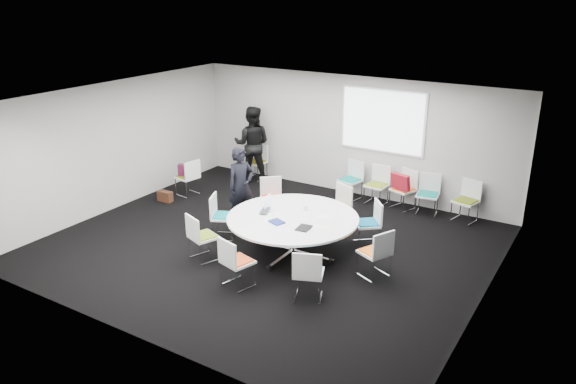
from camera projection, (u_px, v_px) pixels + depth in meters
The scene contains 31 objects.
room_shell at pixel (272, 177), 10.28m from camera, with size 8.08×7.08×2.88m.
conference_table at pixel (293, 225), 10.30m from camera, with size 2.42×2.42×0.73m.
projection_screen at pixel (382, 121), 12.54m from camera, with size 1.90×0.03×1.35m, color white.
chair_ring_a at pixel (374, 262), 9.56m from camera, with size 0.60×0.61×0.88m.
chair_ring_b at pixel (367, 232), 10.72m from camera, with size 0.64×0.64×0.88m.
chair_ring_c at pixel (337, 214), 11.54m from camera, with size 0.58×0.57×0.88m.
chair_ring_d at pixel (272, 206), 11.95m from camera, with size 0.64×0.64×0.88m.
chair_ring_e at pixel (224, 224), 11.05m from camera, with size 0.60×0.60×0.88m.
chair_ring_f at pixel (203, 245), 10.15m from camera, with size 0.59×0.58×0.88m.
chair_ring_g at pixel (237, 271), 9.24m from camera, with size 0.56×0.55×0.88m.
chair_ring_h at pixel (308, 283), 8.87m from camera, with size 0.59×0.59×0.88m.
chair_back_a at pixel (350, 187), 13.10m from camera, with size 0.54×0.53×0.88m.
chair_back_b at pixel (376, 192), 12.77m from camera, with size 0.49×0.48×0.88m.
chair_back_c at pixel (403, 197), 12.50m from camera, with size 0.59×0.58×0.88m.
chair_back_d at pixel (427, 202), 12.20m from camera, with size 0.52×0.51×0.88m.
chair_back_e at pixel (465, 209), 11.83m from camera, with size 0.55×0.54×0.88m.
chair_spare_left at pixel (188, 184), 13.30m from camera, with size 0.52×0.53×0.88m.
chair_person_back at pixel (256, 168), 14.45m from camera, with size 0.49×0.48×0.88m.
person_main at pixel (241, 186), 11.58m from camera, with size 0.59×0.39×1.62m, color black.
person_back at pixel (252, 144), 14.08m from camera, with size 0.93×0.73×1.92m, color black.
laptop at pixel (268, 211), 10.45m from camera, with size 0.36×0.23×0.03m, color #333338.
laptop_lid at pixel (267, 201), 10.61m from camera, with size 0.30×0.02×0.22m, color silver.
notebook_black at pixel (304, 228), 9.74m from camera, with size 0.22×0.30×0.02m, color black.
tablet_folio at pixel (277, 222), 9.98m from camera, with size 0.26×0.20×0.03m, color navy.
papers_right at pixel (325, 217), 10.21m from camera, with size 0.30×0.21×0.00m, color white.
papers_front at pixel (322, 227), 9.80m from camera, with size 0.30×0.21×0.00m, color white.
cup at pixel (305, 208), 10.54m from camera, with size 0.08×0.08×0.09m, color white.
phone at pixel (307, 228), 9.73m from camera, with size 0.14×0.07×0.01m, color black.
maroon_bag at pixel (187, 170), 13.20m from camera, with size 0.40×0.14×0.28m, color #521632.
brown_bag at pixel (165, 196), 12.97m from camera, with size 0.36×0.16×0.24m, color #3B1F13.
red_jacket at pixel (400, 181), 12.18m from camera, with size 0.44×0.10×0.35m, color maroon.
Camera 1 is at (5.45, -8.15, 4.69)m, focal length 35.00 mm.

